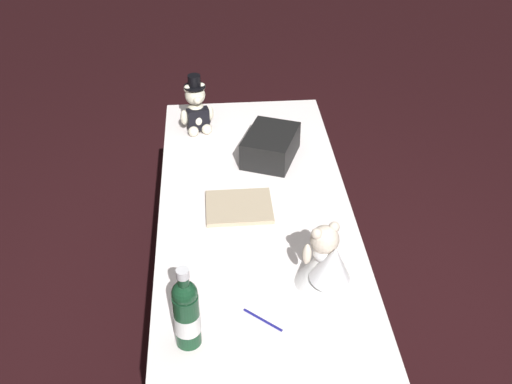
# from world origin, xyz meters

# --- Properties ---
(ground_plane) EXTENTS (12.00, 12.00, 0.00)m
(ground_plane) POSITION_xyz_m (0.00, 0.00, 0.00)
(ground_plane) COLOR black
(reception_table) EXTENTS (1.81, 0.75, 0.75)m
(reception_table) POSITION_xyz_m (0.00, 0.00, 0.38)
(reception_table) COLOR white
(reception_table) RESTS_ON ground_plane
(teddy_bear_groom) EXTENTS (0.15, 0.15, 0.27)m
(teddy_bear_groom) POSITION_xyz_m (0.65, 0.22, 0.86)
(teddy_bear_groom) COLOR beige
(teddy_bear_groom) RESTS_ON reception_table
(teddy_bear_bride) EXTENTS (0.24, 0.21, 0.24)m
(teddy_bear_bride) POSITION_xyz_m (-0.41, -0.20, 0.86)
(teddy_bear_bride) COLOR white
(teddy_bear_bride) RESTS_ON reception_table
(champagne_bottle) EXTENTS (0.08, 0.08, 0.30)m
(champagne_bottle) POSITION_xyz_m (-0.62, 0.25, 0.88)
(champagne_bottle) COLOR #143B22
(champagne_bottle) RESTS_ON reception_table
(signing_pen) EXTENTS (0.11, 0.12, 0.01)m
(signing_pen) POSITION_xyz_m (-0.55, 0.03, 0.76)
(signing_pen) COLOR navy
(signing_pen) RESTS_ON reception_table
(gift_case_black) EXTENTS (0.32, 0.28, 0.12)m
(gift_case_black) POSITION_xyz_m (0.39, -0.09, 0.81)
(gift_case_black) COLOR black
(gift_case_black) RESTS_ON reception_table
(guestbook) EXTENTS (0.22, 0.26, 0.02)m
(guestbook) POSITION_xyz_m (0.03, 0.06, 0.76)
(guestbook) COLOR tan
(guestbook) RESTS_ON reception_table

